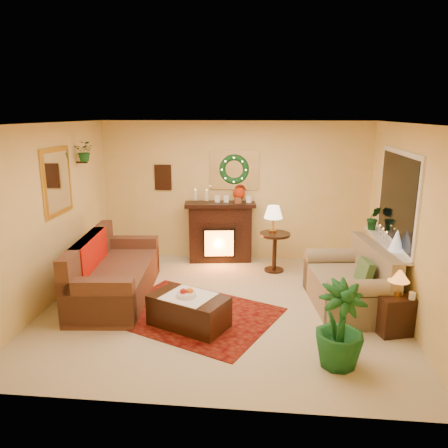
# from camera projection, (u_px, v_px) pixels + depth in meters

# --- Properties ---
(floor) EXTENTS (5.00, 5.00, 0.00)m
(floor) POSITION_uv_depth(u_px,v_px,m) (222.00, 306.00, 6.35)
(floor) COLOR beige
(floor) RESTS_ON ground
(ceiling) EXTENTS (5.00, 5.00, 0.00)m
(ceiling) POSITION_uv_depth(u_px,v_px,m) (221.00, 123.00, 5.71)
(ceiling) COLOR white
(ceiling) RESTS_ON ground
(wall_back) EXTENTS (5.00, 5.00, 0.00)m
(wall_back) POSITION_uv_depth(u_px,v_px,m) (234.00, 191.00, 8.20)
(wall_back) COLOR #EFD88C
(wall_back) RESTS_ON ground
(wall_front) EXTENTS (5.00, 5.00, 0.00)m
(wall_front) POSITION_uv_depth(u_px,v_px,m) (194.00, 280.00, 3.86)
(wall_front) COLOR #EFD88C
(wall_front) RESTS_ON ground
(wall_left) EXTENTS (4.50, 4.50, 0.00)m
(wall_left) POSITION_uv_depth(u_px,v_px,m) (49.00, 216.00, 6.27)
(wall_left) COLOR #EFD88C
(wall_left) RESTS_ON ground
(wall_right) EXTENTS (4.50, 4.50, 0.00)m
(wall_right) POSITION_uv_depth(u_px,v_px,m) (409.00, 224.00, 5.78)
(wall_right) COLOR #EFD88C
(wall_right) RESTS_ON ground
(area_rug) EXTENTS (2.68, 2.40, 0.01)m
(area_rug) POSITION_uv_depth(u_px,v_px,m) (192.00, 314.00, 6.10)
(area_rug) COLOR #410E0C
(area_rug) RESTS_ON floor
(sofa) EXTENTS (1.16, 2.27, 0.94)m
(sofa) POSITION_uv_depth(u_px,v_px,m) (116.00, 270.00, 6.59)
(sofa) COLOR brown
(sofa) RESTS_ON floor
(red_throw) EXTENTS (0.76, 1.24, 0.02)m
(red_throw) POSITION_uv_depth(u_px,v_px,m) (114.00, 264.00, 6.78)
(red_throw) COLOR red
(red_throw) RESTS_ON sofa
(fireplace) EXTENTS (1.19, 0.52, 1.06)m
(fireplace) POSITION_uv_depth(u_px,v_px,m) (220.00, 232.00, 8.20)
(fireplace) COLOR black
(fireplace) RESTS_ON floor
(poinsettia) EXTENTS (0.22, 0.22, 0.22)m
(poinsettia) POSITION_uv_depth(u_px,v_px,m) (239.00, 193.00, 7.99)
(poinsettia) COLOR #A92408
(poinsettia) RESTS_ON fireplace
(mantel_candle_a) EXTENTS (0.06, 0.06, 0.18)m
(mantel_candle_a) POSITION_uv_depth(u_px,v_px,m) (195.00, 195.00, 8.07)
(mantel_candle_a) COLOR white
(mantel_candle_a) RESTS_ON fireplace
(mantel_candle_b) EXTENTS (0.06, 0.06, 0.19)m
(mantel_candle_b) POSITION_uv_depth(u_px,v_px,m) (207.00, 196.00, 8.01)
(mantel_candle_b) COLOR silver
(mantel_candle_b) RESTS_ON fireplace
(mantel_mirror) EXTENTS (0.92, 0.02, 0.72)m
(mantel_mirror) POSITION_uv_depth(u_px,v_px,m) (234.00, 170.00, 8.08)
(mantel_mirror) COLOR white
(mantel_mirror) RESTS_ON wall_back
(wreath) EXTENTS (0.55, 0.11, 0.55)m
(wreath) POSITION_uv_depth(u_px,v_px,m) (234.00, 170.00, 8.03)
(wreath) COLOR #194719
(wreath) RESTS_ON wall_back
(wall_art) EXTENTS (0.32, 0.03, 0.48)m
(wall_art) POSITION_uv_depth(u_px,v_px,m) (163.00, 177.00, 8.25)
(wall_art) COLOR #381E11
(wall_art) RESTS_ON wall_back
(gold_mirror) EXTENTS (0.03, 0.84, 1.00)m
(gold_mirror) POSITION_uv_depth(u_px,v_px,m) (57.00, 181.00, 6.45)
(gold_mirror) COLOR gold
(gold_mirror) RESTS_ON wall_left
(hanging_plant) EXTENTS (0.33, 0.28, 0.36)m
(hanging_plant) POSITION_uv_depth(u_px,v_px,m) (86.00, 161.00, 7.10)
(hanging_plant) COLOR #194719
(hanging_plant) RESTS_ON wall_left
(loveseat) EXTENTS (1.12, 1.69, 0.91)m
(loveseat) POSITION_uv_depth(u_px,v_px,m) (347.00, 279.00, 6.25)
(loveseat) COLOR #9D8D70
(loveseat) RESTS_ON floor
(window_frame) EXTENTS (0.03, 1.86, 1.36)m
(window_frame) POSITION_uv_depth(u_px,v_px,m) (398.00, 198.00, 6.25)
(window_frame) COLOR white
(window_frame) RESTS_ON wall_right
(window_glass) EXTENTS (0.02, 1.70, 1.22)m
(window_glass) POSITION_uv_depth(u_px,v_px,m) (397.00, 198.00, 6.25)
(window_glass) COLOR black
(window_glass) RESTS_ON wall_right
(window_sill) EXTENTS (0.22, 1.86, 0.04)m
(window_sill) POSITION_uv_depth(u_px,v_px,m) (386.00, 243.00, 6.43)
(window_sill) COLOR white
(window_sill) RESTS_ON wall_right
(mini_tree) EXTENTS (0.21, 0.21, 0.31)m
(mini_tree) POSITION_uv_depth(u_px,v_px,m) (397.00, 240.00, 5.97)
(mini_tree) COLOR white
(mini_tree) RESTS_ON window_sill
(sill_plant) EXTENTS (0.28, 0.22, 0.50)m
(sill_plant) POSITION_uv_depth(u_px,v_px,m) (374.00, 218.00, 7.05)
(sill_plant) COLOR #2D5427
(sill_plant) RESTS_ON window_sill
(side_table_round) EXTENTS (0.70, 0.70, 0.69)m
(side_table_round) POSITION_uv_depth(u_px,v_px,m) (274.00, 253.00, 7.71)
(side_table_round) COLOR black
(side_table_round) RESTS_ON floor
(lamp_cream) EXTENTS (0.32, 0.32, 0.50)m
(lamp_cream) POSITION_uv_depth(u_px,v_px,m) (273.00, 222.00, 7.60)
(lamp_cream) COLOR #FFE4B7
(lamp_cream) RESTS_ON side_table_round
(end_table_square) EXTENTS (0.51, 0.51, 0.50)m
(end_table_square) POSITION_uv_depth(u_px,v_px,m) (392.00, 312.00, 5.56)
(end_table_square) COLOR #351C13
(end_table_square) RESTS_ON floor
(lamp_tiffany) EXTENTS (0.26, 0.26, 0.39)m
(lamp_tiffany) POSITION_uv_depth(u_px,v_px,m) (399.00, 277.00, 5.43)
(lamp_tiffany) COLOR orange
(lamp_tiffany) RESTS_ON end_table_square
(coffee_table) EXTENTS (1.14, 0.92, 0.42)m
(coffee_table) POSITION_uv_depth(u_px,v_px,m) (189.00, 311.00, 5.72)
(coffee_table) COLOR #462D18
(coffee_table) RESTS_ON floor
(fruit_bowl) EXTENTS (0.26, 0.26, 0.06)m
(fruit_bowl) POSITION_uv_depth(u_px,v_px,m) (186.00, 295.00, 5.64)
(fruit_bowl) COLOR silver
(fruit_bowl) RESTS_ON coffee_table
(floor_palm) EXTENTS (2.13, 2.13, 2.91)m
(floor_palm) POSITION_uv_depth(u_px,v_px,m) (340.00, 329.00, 4.76)
(floor_palm) COLOR #165614
(floor_palm) RESTS_ON floor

